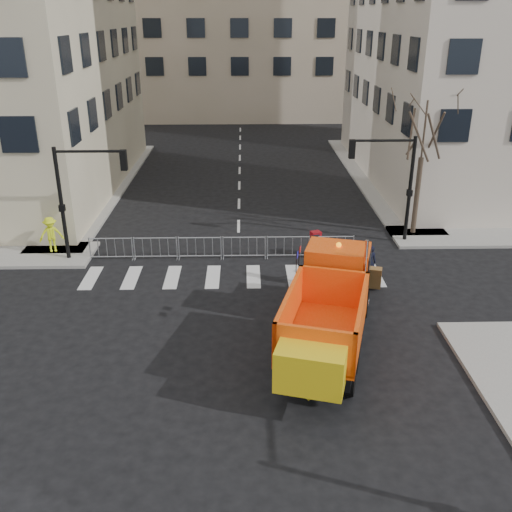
{
  "coord_description": "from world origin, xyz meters",
  "views": [
    {
      "loc": [
        0.31,
        -17.43,
        10.81
      ],
      "look_at": [
        0.75,
        2.5,
        2.27
      ],
      "focal_mm": 40.0,
      "sensor_mm": 36.0,
      "label": 1
    }
  ],
  "objects_px": {
    "plow_truck": "(329,308)",
    "cop_b": "(317,262)",
    "cop_c": "(356,262)",
    "newspaper_box": "(315,242)",
    "worker": "(51,234)",
    "cop_a": "(369,263)"
  },
  "relations": [
    {
      "from": "plow_truck",
      "to": "cop_a",
      "type": "relative_size",
      "value": 5.97
    },
    {
      "from": "plow_truck",
      "to": "worker",
      "type": "xyz_separation_m",
      "value": [
        -12.1,
        8.79,
        -0.62
      ]
    },
    {
      "from": "plow_truck",
      "to": "newspaper_box",
      "type": "distance_m",
      "value": 8.36
    },
    {
      "from": "cop_a",
      "to": "cop_c",
      "type": "distance_m",
      "value": 0.56
    },
    {
      "from": "cop_b",
      "to": "cop_c",
      "type": "distance_m",
      "value": 1.84
    },
    {
      "from": "cop_c",
      "to": "newspaper_box",
      "type": "distance_m",
      "value": 3.06
    },
    {
      "from": "newspaper_box",
      "to": "cop_b",
      "type": "bearing_deg",
      "value": -116.84
    },
    {
      "from": "plow_truck",
      "to": "cop_b",
      "type": "height_order",
      "value": "plow_truck"
    },
    {
      "from": "cop_c",
      "to": "newspaper_box",
      "type": "xyz_separation_m",
      "value": [
        -1.46,
        2.69,
        -0.15
      ]
    },
    {
      "from": "cop_a",
      "to": "worker",
      "type": "distance_m",
      "value": 15.03
    },
    {
      "from": "newspaper_box",
      "to": "plow_truck",
      "type": "bearing_deg",
      "value": -114.72
    },
    {
      "from": "cop_b",
      "to": "worker",
      "type": "bearing_deg",
      "value": -2.98
    },
    {
      "from": "cop_b",
      "to": "newspaper_box",
      "type": "relative_size",
      "value": 1.85
    },
    {
      "from": "plow_truck",
      "to": "newspaper_box",
      "type": "xyz_separation_m",
      "value": [
        0.57,
        8.28,
        -0.94
      ]
    },
    {
      "from": "cop_a",
      "to": "newspaper_box",
      "type": "bearing_deg",
      "value": -53.98
    },
    {
      "from": "plow_truck",
      "to": "cop_b",
      "type": "distance_m",
      "value": 5.23
    },
    {
      "from": "cop_b",
      "to": "cop_c",
      "type": "height_order",
      "value": "cop_b"
    },
    {
      "from": "cop_b",
      "to": "plow_truck",
      "type": "bearing_deg",
      "value": 100.63
    },
    {
      "from": "cop_c",
      "to": "newspaper_box",
      "type": "relative_size",
      "value": 1.55
    },
    {
      "from": "plow_truck",
      "to": "cop_a",
      "type": "xyz_separation_m",
      "value": [
        2.58,
        5.55,
        -0.82
      ]
    },
    {
      "from": "cop_a",
      "to": "plow_truck",
      "type": "bearing_deg",
      "value": 64.68
    },
    {
      "from": "newspaper_box",
      "to": "cop_a",
      "type": "bearing_deg",
      "value": -74.44
    }
  ]
}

